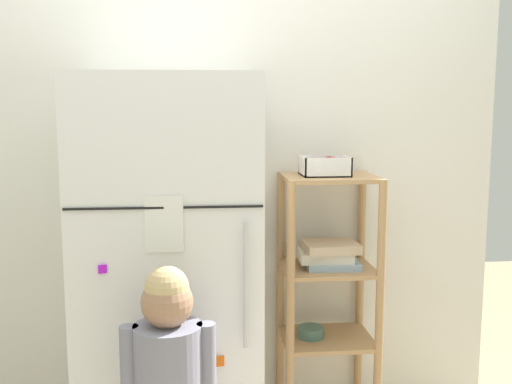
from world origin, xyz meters
TOP-DOWN VIEW (x-y plane):
  - kitchen_wall_back at (0.00, 0.36)m, footprint 2.62×0.03m
  - refrigerator at (-0.18, 0.02)m, footprint 0.70×0.66m
  - child_standing at (-0.17, -0.47)m, footprint 0.31×0.23m
  - pantry_shelf_unit at (0.49, 0.16)m, footprint 0.41×0.35m
  - fruit_bin at (0.49, 0.17)m, footprint 0.20×0.18m

SIDE VIEW (x-z plane):
  - child_standing at x=-0.17m, z-range 0.10..1.07m
  - pantry_shelf_unit at x=0.49m, z-range 0.14..1.32m
  - refrigerator at x=-0.18m, z-range 0.00..1.60m
  - kitchen_wall_back at x=0.00m, z-range 0.00..2.10m
  - fruit_bin at x=0.49m, z-range 1.18..1.26m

